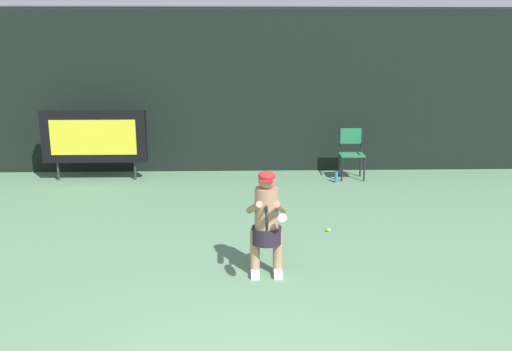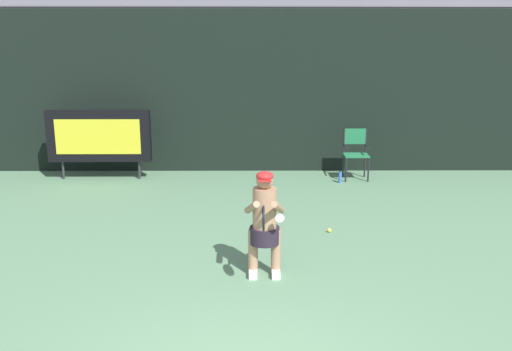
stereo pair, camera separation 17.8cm
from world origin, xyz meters
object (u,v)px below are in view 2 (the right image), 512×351
object	(u,v)px
scoreboard	(99,136)
tennis_racket	(263,218)
water_bottle	(340,177)
tennis_player	(265,221)
umpire_chair	(356,151)
tennis_ball_spare	(329,230)

from	to	relation	value
scoreboard	tennis_racket	distance (m)	6.53
water_bottle	tennis_player	xyz separation A→B (m)	(-1.70, -4.67, 0.63)
water_bottle	tennis_racket	xyz separation A→B (m)	(-1.73, -5.21, 0.85)
umpire_chair	tennis_player	xyz separation A→B (m)	(-2.07, -5.03, 0.14)
umpire_chair	tennis_player	distance (m)	5.44
umpire_chair	tennis_ball_spare	bearing A→B (deg)	-106.32
water_bottle	tennis_racket	size ratio (longest dim) A/B	0.44
tennis_racket	water_bottle	bearing A→B (deg)	62.37
water_bottle	tennis_ball_spare	size ratio (longest dim) A/B	3.90
tennis_player	tennis_racket	distance (m)	0.58
umpire_chair	water_bottle	bearing A→B (deg)	-136.31
tennis_player	umpire_chair	bearing A→B (deg)	67.60
water_bottle	tennis_ball_spare	distance (m)	3.11
umpire_chair	tennis_ball_spare	world-z (taller)	umpire_chair
water_bottle	tennis_racket	world-z (taller)	tennis_racket
water_bottle	tennis_ball_spare	world-z (taller)	water_bottle
scoreboard	umpire_chair	distance (m)	5.52
tennis_player	tennis_ball_spare	xyz separation A→B (m)	(1.08, 1.62, -0.72)
umpire_chair	tennis_ball_spare	xyz separation A→B (m)	(-1.00, -3.40, -0.58)
scoreboard	tennis_racket	bearing A→B (deg)	-58.45
tennis_racket	tennis_ball_spare	size ratio (longest dim) A/B	8.85
tennis_ball_spare	scoreboard	bearing A→B (deg)	143.03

